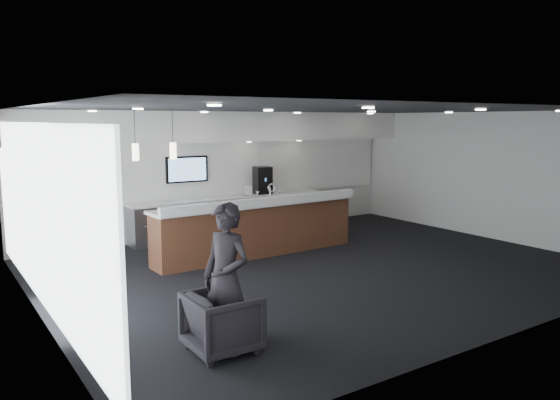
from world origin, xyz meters
TOP-DOWN VIEW (x-y plane):
  - ground at (0.00, 0.00)m, footprint 10.00×10.00m
  - ceiling at (0.00, 0.00)m, footprint 10.00×8.00m
  - back_wall at (0.00, 4.00)m, footprint 10.00×0.02m
  - left_wall at (-5.00, 0.00)m, footprint 0.02×8.00m
  - right_wall at (5.00, 0.00)m, footprint 0.02×8.00m
  - soffit_bulkhead at (0.00, 3.55)m, footprint 10.00×0.90m
  - alcove_panel at (0.00, 3.97)m, footprint 9.80×0.06m
  - window_blinds_wall at (-4.96, 0.00)m, footprint 0.04×7.36m
  - back_credenza at (-0.00, 3.64)m, footprint 5.06×0.66m
  - wall_tv at (-1.00, 3.91)m, footprint 1.05×0.08m
  - pendant_left at (-2.40, 0.80)m, footprint 0.12×0.12m
  - pendant_right at (-3.10, 0.80)m, footprint 0.12×0.12m
  - ceiling_can_lights at (0.00, 0.00)m, footprint 7.00×5.00m
  - service_counter at (-0.50, 1.54)m, footprint 4.65×0.93m
  - coffee_machine at (0.97, 3.69)m, footprint 0.47×0.56m
  - info_sign_left at (0.48, 3.58)m, footprint 0.17×0.07m
  - info_sign_right at (1.43, 3.57)m, footprint 0.19×0.04m
  - armchair at (-3.36, -2.35)m, footprint 0.83×0.81m
  - lounge_guest at (-3.31, -2.37)m, footprint 0.64×0.78m
  - cup_0 at (1.44, 3.55)m, footprint 0.10×0.10m
  - cup_1 at (1.30, 3.55)m, footprint 0.14×0.14m
  - cup_2 at (1.16, 3.55)m, footprint 0.12×0.12m
  - cup_3 at (1.02, 3.55)m, footprint 0.13×0.13m
  - cup_4 at (0.88, 3.55)m, footprint 0.14×0.14m
  - cup_5 at (0.74, 3.55)m, footprint 0.11×0.11m

SIDE VIEW (x-z plane):
  - ground at x=0.00m, z-range 0.00..0.00m
  - armchair at x=-3.36m, z-range 0.00..0.75m
  - back_credenza at x=0.00m, z-range 0.00..0.95m
  - service_counter at x=-0.50m, z-range -0.16..1.32m
  - lounge_guest at x=-3.31m, z-range 0.00..1.84m
  - cup_0 at x=1.44m, z-range 0.95..1.04m
  - cup_1 at x=1.30m, z-range 0.95..1.04m
  - cup_2 at x=1.16m, z-range 0.95..1.04m
  - cup_3 at x=1.02m, z-range 0.95..1.04m
  - cup_4 at x=0.88m, z-range 0.95..1.04m
  - cup_5 at x=0.74m, z-range 0.95..1.04m
  - info_sign_left at x=0.48m, z-range 0.95..1.18m
  - info_sign_right at x=1.43m, z-range 0.95..1.20m
  - coffee_machine at x=0.97m, z-range 0.95..1.64m
  - back_wall at x=0.00m, z-range 0.00..3.00m
  - left_wall at x=-5.00m, z-range 0.00..3.00m
  - right_wall at x=5.00m, z-range 0.00..3.00m
  - window_blinds_wall at x=-4.96m, z-range 0.23..2.77m
  - alcove_panel at x=0.00m, z-range 0.90..2.30m
  - wall_tv at x=-1.00m, z-range 1.34..1.96m
  - pendant_left at x=-2.40m, z-range 2.10..2.40m
  - pendant_right at x=-3.10m, z-range 2.10..2.40m
  - soffit_bulkhead at x=0.00m, z-range 2.30..3.00m
  - ceiling_can_lights at x=0.00m, z-range 2.96..2.98m
  - ceiling at x=0.00m, z-range 2.99..3.01m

